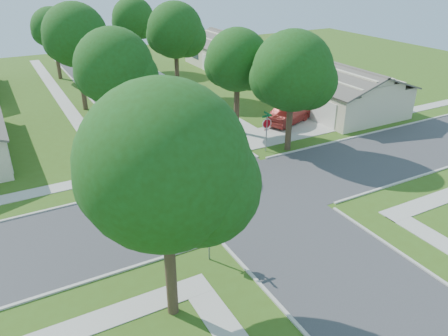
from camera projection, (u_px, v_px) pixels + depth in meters
name	position (u px, v px, depth m)	size (l,w,h in m)	color
ground	(244.00, 193.00, 26.39)	(100.00, 100.00, 0.00)	#375416
road_ns	(244.00, 193.00, 26.39)	(7.00, 100.00, 0.02)	#333335
sidewalk_ne	(172.00, 82.00, 49.54)	(1.20, 40.00, 0.04)	#9E9B91
sidewalk_nw	(61.00, 97.00, 44.29)	(1.20, 40.00, 0.04)	#9E9B91
driveway	(282.00, 133.00, 35.39)	(8.80, 3.60, 0.05)	#9E9B91
stop_sign_sw	(209.00, 223.00, 19.77)	(1.05, 0.80, 2.98)	gray
stop_sign_ne	(267.00, 125.00, 31.24)	(1.05, 0.80, 2.98)	gray
tree_e_near	(238.00, 63.00, 33.08)	(4.97, 4.80, 8.28)	#38281C
tree_e_mid	(176.00, 33.00, 42.30)	(5.59, 5.40, 9.21)	#38281C
tree_e_far	(134.00, 20.00, 52.68)	(5.17, 5.00, 8.72)	#38281C
tree_w_near	(115.00, 71.00, 28.83)	(5.38, 5.20, 8.97)	#38281C
tree_w_mid	(76.00, 38.00, 38.15)	(5.80, 5.60, 9.56)	#38281C
tree_w_far	(53.00, 30.00, 48.84)	(4.76, 4.60, 8.04)	#38281C
tree_sw_corner	(166.00, 172.00, 14.93)	(6.21, 6.00, 9.55)	#38281C
tree_ne_corner	(293.00, 75.00, 30.01)	(5.80, 5.60, 8.66)	#38281C
house_ne_near	(329.00, 90.00, 41.30)	(8.42, 13.60, 4.23)	#BCB595
house_ne_far	(235.00, 56.00, 55.51)	(8.42, 13.60, 4.23)	#BCB595
car_driveway	(290.00, 115.00, 37.12)	(1.66, 4.77, 1.57)	maroon
car_curb_east	(147.00, 95.00, 42.90)	(1.54, 3.82, 1.30)	black
car_curb_west	(91.00, 70.00, 52.03)	(2.09, 5.14, 1.49)	black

